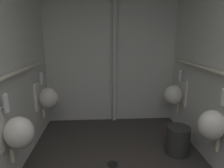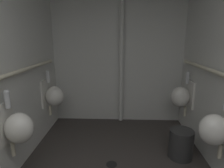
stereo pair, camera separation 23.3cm
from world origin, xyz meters
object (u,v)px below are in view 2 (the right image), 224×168
urinal_left_far (54,96)px  urinal_left_mid (17,127)px  standpipe_back_wall (121,52)px  waste_bin (181,144)px  urinal_right_mid (216,129)px  floor_drain (112,164)px  urinal_right_far (182,96)px

urinal_left_far → urinal_left_mid: bearing=-90.0°
standpipe_back_wall → waste_bin: bearing=-54.2°
urinal_left_far → waste_bin: (1.92, -0.62, -0.46)m
urinal_right_mid → floor_drain: bearing=166.4°
urinal_left_mid → waste_bin: urinal_left_mid is taller
waste_bin → urinal_left_mid: bearing=-164.9°
urinal_right_mid → standpipe_back_wall: standpipe_back_wall is taller
urinal_right_far → urinal_right_mid: bearing=-90.0°
urinal_left_mid → floor_drain: size_ratio=5.39×
waste_bin → floor_drain: bearing=-167.7°
urinal_right_mid → waste_bin: (-0.18, 0.47, -0.46)m
urinal_right_mid → waste_bin: urinal_right_mid is taller
urinal_right_far → waste_bin: size_ratio=1.91×
urinal_right_far → floor_drain: size_ratio=5.39×
floor_drain → urinal_left_far: bearing=140.3°
standpipe_back_wall → urinal_left_mid: bearing=-124.2°
waste_bin → urinal_right_far: bearing=75.2°
urinal_left_mid → urinal_right_far: bearing=29.6°
urinal_right_far → waste_bin: 0.84m
standpipe_back_wall → waste_bin: standpipe_back_wall is taller
urinal_left_mid → floor_drain: bearing=17.7°
urinal_right_mid → floor_drain: urinal_right_mid is taller
urinal_left_far → urinal_right_far: 2.10m
urinal_left_far → floor_drain: (0.99, -0.82, -0.66)m
urinal_left_mid → standpipe_back_wall: 2.09m
urinal_left_mid → urinal_right_mid: 2.10m
waste_bin → urinal_left_far: bearing=162.1°
urinal_right_mid → waste_bin: 0.68m
urinal_right_mid → urinal_left_mid: bearing=-178.6°
floor_drain → urinal_left_mid: bearing=-162.3°
urinal_right_mid → standpipe_back_wall: size_ratio=0.29×
urinal_left_far → urinal_right_mid: bearing=-27.5°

